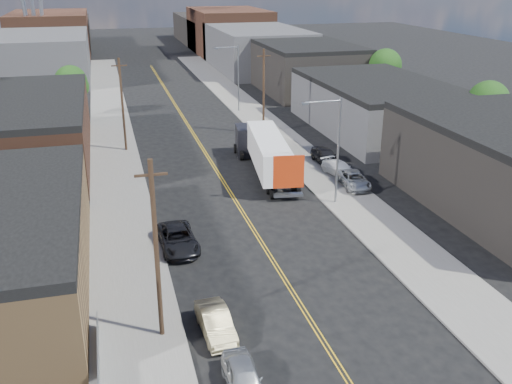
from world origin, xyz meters
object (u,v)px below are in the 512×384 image
semi_truck (264,150)px  car_left_a (243,378)px  car_right_lot_c (325,156)px  car_left_b (216,323)px  car_right_lot_b (340,169)px  car_left_c (178,239)px  car_right_lot_a (354,180)px

semi_truck → car_left_a: (-9.33, -29.47, -1.62)m
car_right_lot_c → semi_truck: bearing=-174.1°
semi_truck → car_left_b: size_ratio=3.71×
car_right_lot_b → car_right_lot_c: bearing=77.3°
semi_truck → car_left_a: size_ratio=3.94×
semi_truck → car_left_a: bearing=-99.7°
car_left_c → car_right_lot_a: car_left_c is taller
semi_truck → car_right_lot_b: size_ratio=3.55×
car_left_c → car_right_lot_c: bearing=38.7°
semi_truck → car_left_b: bearing=-103.5°
car_left_a → car_right_lot_c: 34.15m
car_left_c → car_right_lot_b: size_ratio=1.22×
car_left_c → car_left_a: bearing=-88.8°
semi_truck → car_right_lot_a: semi_truck is taller
car_left_b → car_left_c: size_ratio=0.79×
car_right_lot_c → car_left_a: bearing=-118.0°
car_right_lot_a → car_left_a: bearing=-118.9°
car_left_b → car_right_lot_a: bearing=45.6°
car_right_lot_a → car_right_lot_b: size_ratio=1.07×
car_right_lot_a → car_right_lot_c: size_ratio=1.03×
car_right_lot_b → semi_truck: bearing=143.2°
car_right_lot_a → car_left_b: bearing=-125.7°
semi_truck → car_right_lot_b: 7.46m
car_left_b → car_right_lot_b: (16.37, 21.80, 0.09)m
car_left_c → car_right_lot_a: 18.70m
semi_truck → car_right_lot_c: (6.67, 0.70, -1.37)m
semi_truck → car_left_b: 26.66m
car_left_b → car_right_lot_b: size_ratio=0.96×
semi_truck → car_right_lot_a: (6.67, -6.22, -1.50)m
car_right_lot_b → car_right_lot_c: (0.00, 3.68, 0.15)m
car_right_lot_a → semi_truck: bearing=142.7°
car_left_a → car_right_lot_b: (16.00, 26.48, 0.11)m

